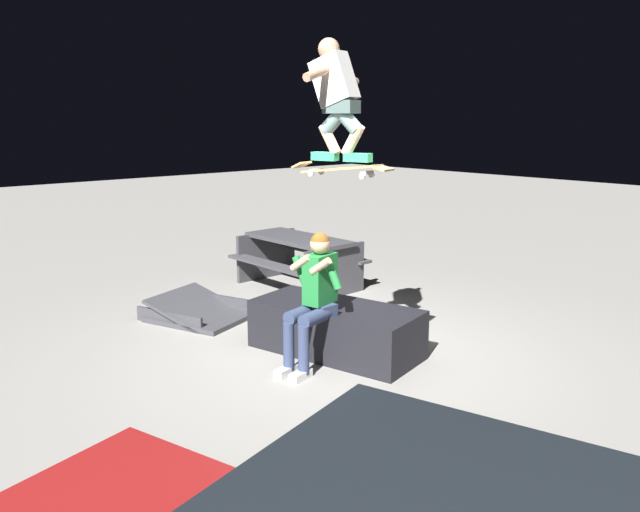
% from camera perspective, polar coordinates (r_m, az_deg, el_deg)
% --- Properties ---
extents(ground_plane, '(40.00, 40.00, 0.00)m').
position_cam_1_polar(ground_plane, '(6.92, 1.82, -8.54)').
color(ground_plane, gray).
extents(ledge_box_main, '(1.92, 1.17, 0.52)m').
position_cam_1_polar(ledge_box_main, '(6.82, 1.40, -6.53)').
color(ledge_box_main, black).
rests_on(ledge_box_main, ground).
extents(person_sitting_on_ledge, '(0.59, 0.78, 1.36)m').
position_cam_1_polar(person_sitting_on_ledge, '(6.29, -0.57, -3.38)').
color(person_sitting_on_ledge, '#2D3856').
rests_on(person_sitting_on_ledge, ground).
extents(skateboard, '(1.04, 0.46, 0.13)m').
position_cam_1_polar(skateboard, '(6.08, 1.89, 7.78)').
color(skateboard, '#AD8451').
extents(skater_airborne, '(0.64, 0.88, 1.12)m').
position_cam_1_polar(skater_airborne, '(6.10, 1.47, 14.25)').
color(skater_airborne, '#2D9E66').
extents(kicker_ramp, '(1.37, 1.30, 0.38)m').
position_cam_1_polar(kicker_ramp, '(8.14, -10.43, -5.06)').
color(kicker_ramp, '#38383D').
rests_on(kicker_ramp, ground).
extents(picnic_table_back, '(1.71, 1.36, 0.75)m').
position_cam_1_polar(picnic_table_back, '(9.38, -1.91, 0.21)').
color(picnic_table_back, '#38383D').
rests_on(picnic_table_back, ground).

